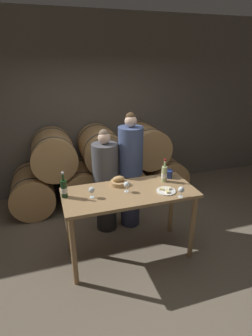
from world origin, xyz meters
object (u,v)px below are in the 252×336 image
at_px(person_left, 106,182).
at_px(cheese_plate, 166,191).
at_px(wine_bottle_white, 164,174).
at_px(blue_crock, 168,173).
at_px(person_right, 130,172).
at_px(wine_glass_center, 181,190).
at_px(wine_bottle_red, 64,189).
at_px(bread_basket, 119,182).
at_px(tasting_table, 129,201).
at_px(wine_glass_left, 127,185).
at_px(wine_glass_far_left, 92,190).

distance_m(person_left, cheese_plate, 1.01).
xyz_separation_m(wine_bottle_white, blue_crock, (0.11, 0.10, -0.05)).
height_order(person_right, wine_bottle_white, person_right).
relative_size(blue_crock, wine_glass_center, 0.91).
xyz_separation_m(wine_bottle_red, bread_basket, (0.69, 0.12, -0.06)).
distance_m(tasting_table, person_right, 0.73).
bearing_deg(wine_glass_center, wine_glass_left, 150.94).
xyz_separation_m(blue_crock, wine_glass_center, (-0.11, -0.55, 0.04)).
relative_size(wine_bottle_white, wine_glass_center, 2.35).
distance_m(blue_crock, bread_basket, 0.71).
distance_m(wine_bottle_red, wine_glass_far_left, 0.32).
relative_size(cheese_plate, wine_glass_left, 1.75).
bearing_deg(cheese_plate, wine_glass_left, 163.14).
bearing_deg(wine_glass_left, person_left, 98.64).
bearing_deg(person_right, tasting_table, -109.40).
relative_size(person_left, blue_crock, 12.94).
bearing_deg(tasting_table, bread_basket, 109.73).
bearing_deg(tasting_table, person_left, 101.78).
xyz_separation_m(blue_crock, cheese_plate, (-0.21, -0.37, -0.05)).
height_order(wine_bottle_red, wine_glass_far_left, wine_bottle_red).
bearing_deg(wine_bottle_white, tasting_table, -165.88).
bearing_deg(wine_glass_center, bread_basket, 138.68).
bearing_deg(wine_glass_center, person_left, 123.72).
height_order(wine_bottle_white, wine_glass_far_left, wine_bottle_white).
relative_size(tasting_table, cheese_plate, 6.99).
height_order(person_left, wine_bottle_white, person_left).
xyz_separation_m(tasting_table, wine_glass_far_left, (-0.47, -0.01, 0.23)).
relative_size(wine_bottle_white, cheese_plate, 1.34).
distance_m(cheese_plate, wine_glass_center, 0.22).
bearing_deg(bread_basket, wine_bottle_white, -7.71).
bearing_deg(cheese_plate, wine_glass_center, -59.12).
height_order(person_left, wine_glass_far_left, person_left).
height_order(wine_bottle_white, blue_crock, wine_bottle_white).
bearing_deg(cheese_plate, tasting_table, 161.22).
height_order(cheese_plate, wine_glass_center, wine_glass_center).
height_order(wine_bottle_red, wine_glass_center, wine_bottle_red).
distance_m(blue_crock, wine_glass_far_left, 1.12).
height_order(tasting_table, bread_basket, bread_basket).
bearing_deg(wine_glass_far_left, wine_bottle_white, 8.32).
distance_m(tasting_table, wine_glass_left, 0.23).
bearing_deg(cheese_plate, blue_crock, 60.77).
distance_m(blue_crock, wine_glass_center, 0.56).
relative_size(bread_basket, wine_glass_center, 1.58).
relative_size(person_left, cheese_plate, 6.75).
relative_size(tasting_table, wine_bottle_red, 5.13).
bearing_deg(person_left, cheese_plate, -55.70).
distance_m(tasting_table, wine_bottle_white, 0.59).
bearing_deg(wine_glass_center, tasting_table, 148.89).
relative_size(cheese_plate, wine_glass_far_left, 1.75).
bearing_deg(tasting_table, wine_glass_center, -31.11).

